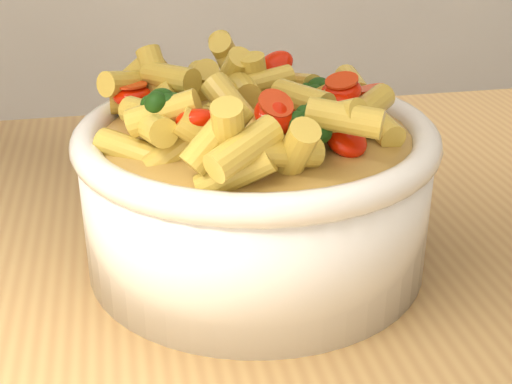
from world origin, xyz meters
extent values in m
cube|color=#A98048|center=(0.00, 0.00, 0.88)|extent=(1.20, 0.80, 0.04)
cylinder|color=#A98048|center=(0.55, 0.35, 0.43)|extent=(0.05, 0.05, 0.86)
cylinder|color=white|center=(0.07, 0.02, 0.95)|extent=(0.27, 0.27, 0.11)
ellipsoid|color=white|center=(0.07, 0.02, 0.92)|extent=(0.24, 0.24, 0.04)
torus|color=white|center=(0.07, 0.02, 1.01)|extent=(0.27, 0.27, 0.02)
ellipsoid|color=gold|center=(0.07, 0.02, 1.01)|extent=(0.23, 0.23, 0.03)
camera|label=1|loc=(-0.03, -0.47, 1.20)|focal=50.00mm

